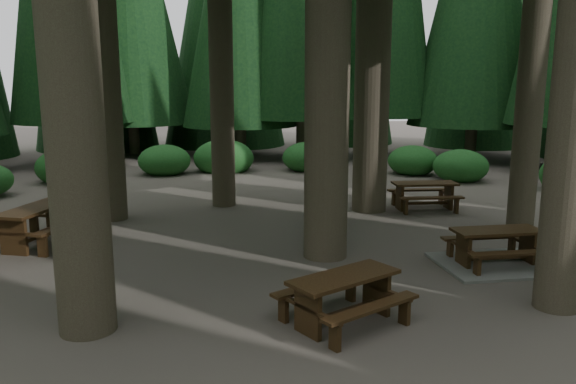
{
  "coord_description": "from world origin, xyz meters",
  "views": [
    {
      "loc": [
        -0.38,
        -10.3,
        3.32
      ],
      "look_at": [
        0.11,
        1.15,
        1.1
      ],
      "focal_mm": 35.0,
      "sensor_mm": 36.0,
      "label": 1
    }
  ],
  "objects_px": {
    "picnic_table_a": "(496,254)",
    "picnic_table_e": "(344,291)",
    "picnic_table_b": "(37,220)",
    "picnic_table_d": "(424,191)"
  },
  "relations": [
    {
      "from": "picnic_table_e",
      "to": "picnic_table_a",
      "type": "bearing_deg",
      "value": 2.4
    },
    {
      "from": "picnic_table_b",
      "to": "picnic_table_e",
      "type": "relative_size",
      "value": 1.04
    },
    {
      "from": "picnic_table_a",
      "to": "picnic_table_e",
      "type": "relative_size",
      "value": 1.07
    },
    {
      "from": "picnic_table_a",
      "to": "picnic_table_b",
      "type": "relative_size",
      "value": 1.03
    },
    {
      "from": "picnic_table_b",
      "to": "picnic_table_d",
      "type": "height_order",
      "value": "picnic_table_b"
    },
    {
      "from": "picnic_table_d",
      "to": "picnic_table_b",
      "type": "bearing_deg",
      "value": -164.47
    },
    {
      "from": "picnic_table_b",
      "to": "picnic_table_e",
      "type": "xyz_separation_m",
      "value": [
        5.84,
        -4.17,
        -0.07
      ]
    },
    {
      "from": "picnic_table_b",
      "to": "picnic_table_e",
      "type": "distance_m",
      "value": 7.18
    },
    {
      "from": "picnic_table_a",
      "to": "picnic_table_d",
      "type": "xyz_separation_m",
      "value": [
        0.02,
        4.77,
        0.26
      ]
    },
    {
      "from": "picnic_table_a",
      "to": "picnic_table_e",
      "type": "bearing_deg",
      "value": -149.63
    }
  ]
}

